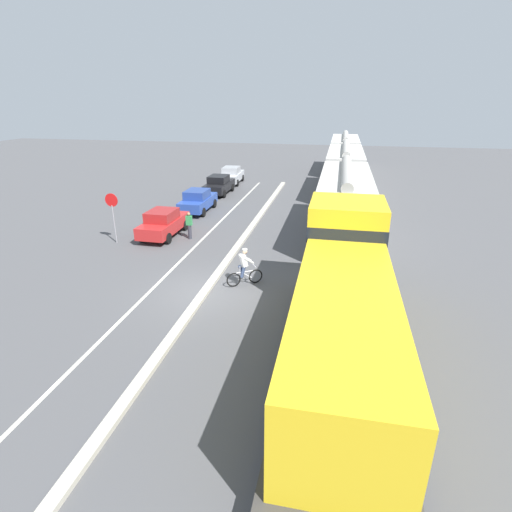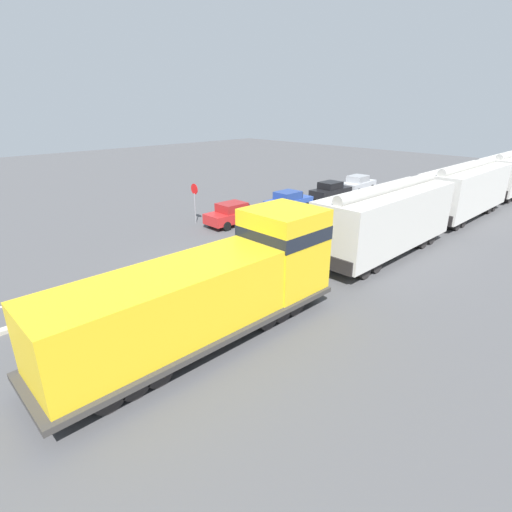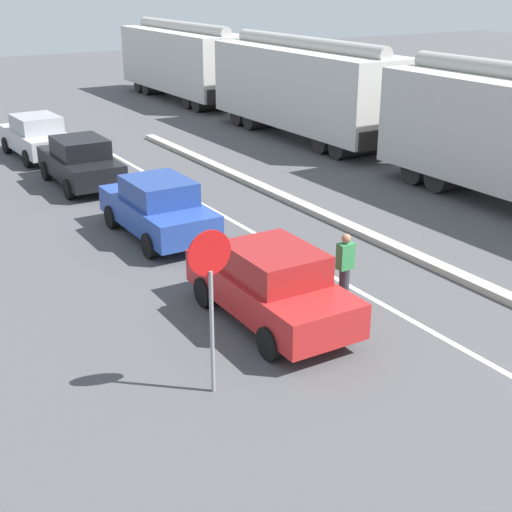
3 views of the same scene
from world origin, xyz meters
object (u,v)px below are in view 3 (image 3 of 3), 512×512
(hopper_car_trailing, at_px, (183,61))
(pedestrian_by_cars, at_px, (345,269))
(parked_car_blue, at_px, (158,208))
(parked_car_silver, at_px, (37,136))
(parked_car_red, at_px, (271,284))
(stop_sign, at_px, (210,281))
(parked_car_black, at_px, (80,162))
(hopper_car_middle, at_px, (305,89))

(hopper_car_trailing, bearing_deg, pedestrian_by_cars, -109.02)
(hopper_car_trailing, xyz_separation_m, parked_car_blue, (-10.41, -19.68, -1.26))
(hopper_car_trailing, relative_size, parked_car_silver, 2.48)
(parked_car_red, relative_size, stop_sign, 1.47)
(parked_car_black, bearing_deg, parked_car_silver, 91.59)
(parked_car_silver, xyz_separation_m, stop_sign, (-2.10, -17.98, 1.21))
(hopper_car_middle, relative_size, pedestrian_by_cars, 6.54)
(parked_car_blue, xyz_separation_m, stop_sign, (-2.36, -7.44, 1.21))
(hopper_car_trailing, relative_size, stop_sign, 3.68)
(stop_sign, bearing_deg, parked_car_red, 36.95)
(hopper_car_trailing, distance_m, stop_sign, 29.97)
(parked_car_red, xyz_separation_m, stop_sign, (-2.22, -1.67, 1.21))
(hopper_car_middle, height_order, parked_car_black, hopper_car_middle)
(hopper_car_trailing, distance_m, parked_car_black, 17.43)
(parked_car_silver, bearing_deg, parked_car_blue, -88.57)
(stop_sign, height_order, pedestrian_by_cars, stop_sign)
(parked_car_blue, relative_size, parked_car_silver, 0.98)
(stop_sign, bearing_deg, parked_car_blue, 72.38)
(parked_car_black, xyz_separation_m, stop_sign, (-2.23, -13.30, 1.21))
(parked_car_blue, bearing_deg, pedestrian_by_cars, -75.23)
(hopper_car_trailing, height_order, parked_car_red, hopper_car_trailing)
(parked_car_black, height_order, parked_car_silver, same)
(hopper_car_middle, relative_size, parked_car_blue, 2.52)
(hopper_car_middle, relative_size, parked_car_silver, 2.48)
(hopper_car_middle, bearing_deg, parked_car_silver, 167.02)
(hopper_car_middle, bearing_deg, parked_car_red, -127.30)
(parked_car_silver, relative_size, stop_sign, 1.48)
(hopper_car_middle, height_order, pedestrian_by_cars, hopper_car_middle)
(parked_car_black, distance_m, stop_sign, 13.54)
(parked_car_black, bearing_deg, parked_car_blue, -88.70)
(stop_sign, bearing_deg, hopper_car_trailing, 64.78)
(parked_car_red, height_order, parked_car_blue, same)
(hopper_car_trailing, xyz_separation_m, parked_car_silver, (-10.67, -9.14, -1.26))
(parked_car_black, height_order, stop_sign, stop_sign)
(hopper_car_trailing, bearing_deg, parked_car_black, -127.34)
(pedestrian_by_cars, bearing_deg, hopper_car_middle, 57.80)
(hopper_car_trailing, distance_m, pedestrian_by_cars, 27.14)
(pedestrian_by_cars, bearing_deg, parked_car_blue, 104.77)
(hopper_car_trailing, height_order, pedestrian_by_cars, hopper_car_trailing)
(hopper_car_trailing, relative_size, parked_car_red, 2.51)
(stop_sign, bearing_deg, parked_car_black, 80.49)
(parked_car_blue, distance_m, stop_sign, 7.90)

